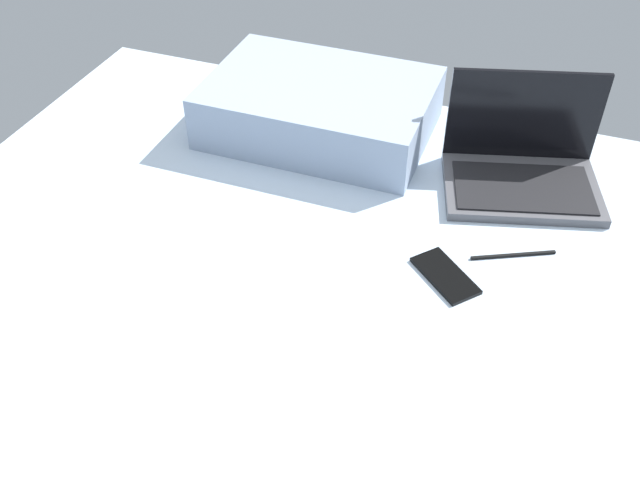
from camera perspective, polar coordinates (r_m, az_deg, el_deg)
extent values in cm
cube|color=silver|center=(140.49, 1.16, -6.03)|extent=(180.00, 140.00, 18.00)
cube|color=#4C4C51|center=(160.67, 15.82, 4.07)|extent=(38.02, 31.12, 2.00)
cube|color=black|center=(158.79, 15.96, 4.09)|extent=(32.54, 24.26, 0.40)
cube|color=black|center=(163.37, 16.05, 9.61)|extent=(32.02, 9.96, 21.00)
cube|color=black|center=(136.81, 10.01, -2.83)|extent=(15.00, 14.35, 0.80)
cube|color=#8C9EB7|center=(171.45, -0.02, 10.56)|extent=(52.00, 36.00, 13.00)
cube|color=black|center=(144.07, 15.23, -1.18)|extent=(15.50, 8.08, 0.60)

